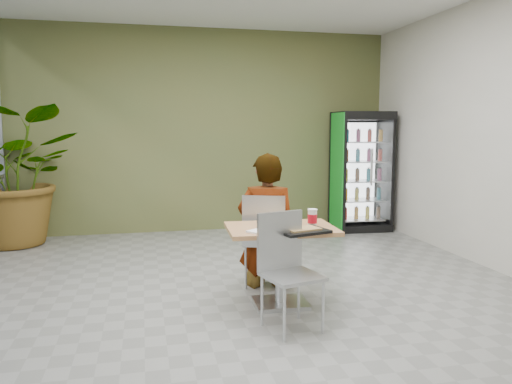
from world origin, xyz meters
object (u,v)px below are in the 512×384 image
chair_near (286,261)px  potted_plant (18,175)px  cafeteria_tray (302,231)px  chair_far (265,233)px  beverage_fridge (362,171)px  soda_cup (312,218)px  seated_woman (267,235)px  dining_table (281,249)px

chair_near → potted_plant: (-2.86, 3.68, 0.43)m
cafeteria_tray → potted_plant: potted_plant is taller
chair_far → beverage_fridge: 3.43m
soda_cup → cafeteria_tray: (-0.18, -0.25, -0.06)m
cafeteria_tray → seated_woman: bearing=96.1°
beverage_fridge → potted_plant: potted_plant is taller
chair_far → potted_plant: potted_plant is taller
chair_far → beverage_fridge: size_ratio=0.51×
dining_table → seated_woman: (0.02, 0.60, 0.01)m
seated_woman → potted_plant: bearing=-20.8°
dining_table → chair_near: (-0.09, -0.47, 0.03)m
cafeteria_tray → beverage_fridge: beverage_fridge is taller
potted_plant → beverage_fridge: bearing=-0.9°
chair_far → potted_plant: 3.97m
soda_cup → dining_table: bearing=174.7°
chair_near → dining_table: bearing=64.4°
soda_cup → chair_far: bearing=118.4°
chair_far → chair_near: bearing=106.7°
chair_far → seated_woman: 0.06m
chair_near → seated_woman: size_ratio=0.56×
chair_far → cafeteria_tray: (0.13, -0.83, 0.19)m
dining_table → soda_cup: 0.41m
dining_table → seated_woman: size_ratio=0.60×
dining_table → beverage_fridge: size_ratio=0.53×
soda_cup → beverage_fridge: size_ratio=0.08×
dining_table → seated_woman: 0.60m
chair_far → soda_cup: size_ratio=6.13×
soda_cup → potted_plant: bearing=135.1°
chair_near → seated_woman: seated_woman is taller
dining_table → seated_woman: bearing=88.4°
chair_near → soda_cup: bearing=34.5°
potted_plant → chair_near: bearing=-52.1°
soda_cup → potted_plant: (-3.24, 3.23, 0.16)m
chair_near → soda_cup: (0.38, 0.45, 0.27)m
chair_near → cafeteria_tray: 0.34m
dining_table → potted_plant: (-2.95, 3.20, 0.45)m
dining_table → beverage_fridge: beverage_fridge is taller
seated_woman → chair_near: bearing=104.9°
soda_cup → seated_woman: bearing=113.9°
soda_cup → beverage_fridge: (1.93, 3.15, 0.13)m
chair_far → cafeteria_tray: size_ratio=2.26×
chair_far → seated_woman: seated_woman is taller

